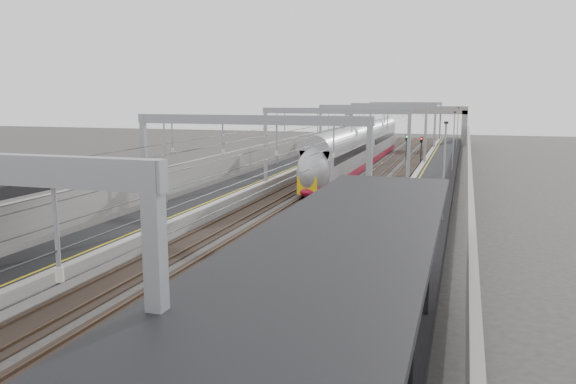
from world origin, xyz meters
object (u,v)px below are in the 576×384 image
Objects in this scene: overbridge at (405,115)px; train at (358,151)px; bench at (345,373)px; signal_green at (348,140)px.

train is at bearing -92.22° from overbridge.
bench is 67.03m from signal_green.
bench is (8.14, -92.25, -3.68)m from overbridge.
signal_green is (-3.70, 12.10, 0.34)m from train.
overbridge is 27.23m from signal_green.
signal_green is at bearing -101.07° from overbridge.
train is at bearing -73.00° from signal_green.
train is 14.04× the size of signal_green.
bench is at bearing -84.96° from overbridge.
signal_green is (-5.20, -26.57, -2.89)m from overbridge.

